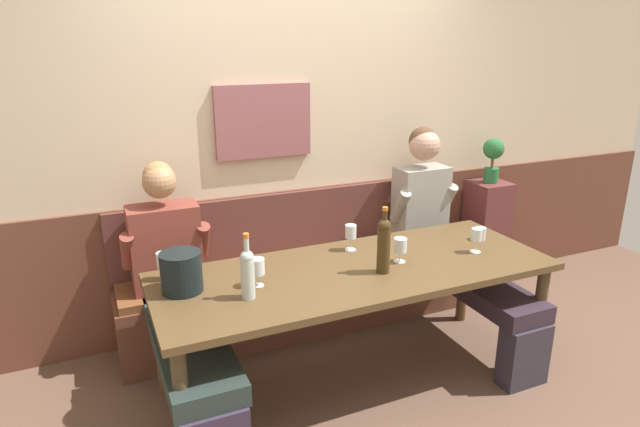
{
  "coord_description": "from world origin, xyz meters",
  "views": [
    {
      "loc": [
        -1.3,
        -2.34,
        1.94
      ],
      "look_at": [
        -0.08,
        0.44,
        0.96
      ],
      "focal_mm": 30.32,
      "sensor_mm": 36.0,
      "label": 1
    }
  ],
  "objects": [
    {
      "name": "wine_glass_by_bottle",
      "position": [
        0.27,
        0.08,
        0.82
      ],
      "size": [
        0.07,
        0.07,
        0.14
      ],
      "color": "silver",
      "rests_on": "dining_table"
    },
    {
      "name": "person_right_seat",
      "position": [
        0.89,
        0.48,
        0.67
      ],
      "size": [
        0.48,
        1.31,
        1.35
      ],
      "color": "#302B36",
      "rests_on": "ground"
    },
    {
      "name": "potted_plant",
      "position": [
        1.57,
        0.86,
        1.09
      ],
      "size": [
        0.16,
        0.16,
        0.35
      ],
      "color": "#246739",
      "rests_on": "corner_pedestal"
    },
    {
      "name": "wine_glass_mid_right",
      "position": [
        0.76,
        0.03,
        0.83
      ],
      "size": [
        0.06,
        0.06,
        0.15
      ],
      "color": "silver",
      "rests_on": "dining_table"
    },
    {
      "name": "wine_glass_right_end",
      "position": [
        0.09,
        0.36,
        0.84
      ],
      "size": [
        0.07,
        0.07,
        0.16
      ],
      "color": "silver",
      "rests_on": "dining_table"
    },
    {
      "name": "ground_plane",
      "position": [
        0.0,
        0.0,
        -0.01
      ],
      "size": [
        6.8,
        6.8,
        0.02
      ],
      "primitive_type": "cube",
      "color": "brown",
      "rests_on": "ground"
    },
    {
      "name": "wine_glass_near_bucket",
      "position": [
        -0.57,
        0.11,
        0.83
      ],
      "size": [
        0.07,
        0.07,
        0.15
      ],
      "color": "silver",
      "rests_on": "dining_table"
    },
    {
      "name": "wall_bench",
      "position": [
        0.0,
        0.83,
        0.28
      ],
      "size": [
        2.53,
        0.42,
        0.94
      ],
      "color": "brown",
      "rests_on": "ground"
    },
    {
      "name": "wine_bottle_amber_mid",
      "position": [
        0.11,
        0.0,
        0.89
      ],
      "size": [
        0.07,
        0.07,
        0.37
      ],
      "color": "#3D2D14",
      "rests_on": "dining_table"
    },
    {
      "name": "wine_glass_left_end",
      "position": [
        -0.99,
        0.38,
        0.83
      ],
      "size": [
        0.08,
        0.08,
        0.15
      ],
      "color": "silver",
      "rests_on": "dining_table"
    },
    {
      "name": "water_tumbler_right",
      "position": [
        0.92,
        0.19,
        0.77
      ],
      "size": [
        0.07,
        0.07,
        0.08
      ],
      "primitive_type": "cylinder",
      "color": "silver",
      "rests_on": "dining_table"
    },
    {
      "name": "person_center_right_seat",
      "position": [
        -0.93,
        0.45,
        0.61
      ],
      "size": [
        0.51,
        1.31,
        1.27
      ],
      "color": "#342A3F",
      "rests_on": "ground"
    },
    {
      "name": "ice_bucket",
      "position": [
        -0.94,
        0.21,
        0.83
      ],
      "size": [
        0.21,
        0.21,
        0.21
      ],
      "primitive_type": "cylinder",
      "color": "black",
      "rests_on": "dining_table"
    },
    {
      "name": "wine_bottle_green_tall",
      "position": [
        -0.65,
        0.0,
        0.87
      ],
      "size": [
        0.07,
        0.07,
        0.34
      ],
      "color": "silver",
      "rests_on": "dining_table"
    },
    {
      "name": "dining_table",
      "position": [
        0.0,
        0.1,
        0.65
      ],
      "size": [
        2.23,
        0.84,
        0.73
      ],
      "color": "brown",
      "rests_on": "ground"
    },
    {
      "name": "corner_pedestal",
      "position": [
        1.57,
        0.86,
        0.44
      ],
      "size": [
        0.28,
        0.28,
        0.87
      ],
      "primitive_type": "cube",
      "color": "brown",
      "rests_on": "ground"
    },
    {
      "name": "wood_wainscot_panel",
      "position": [
        0.0,
        1.04,
        0.47
      ],
      "size": [
        6.8,
        0.03,
        0.94
      ],
      "primitive_type": "cube",
      "color": "brown",
      "rests_on": "ground"
    },
    {
      "name": "room_wall_back",
      "position": [
        -0.0,
        1.09,
        1.4
      ],
      "size": [
        6.8,
        0.12,
        2.8
      ],
      "color": "beige",
      "rests_on": "ground"
    }
  ]
}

